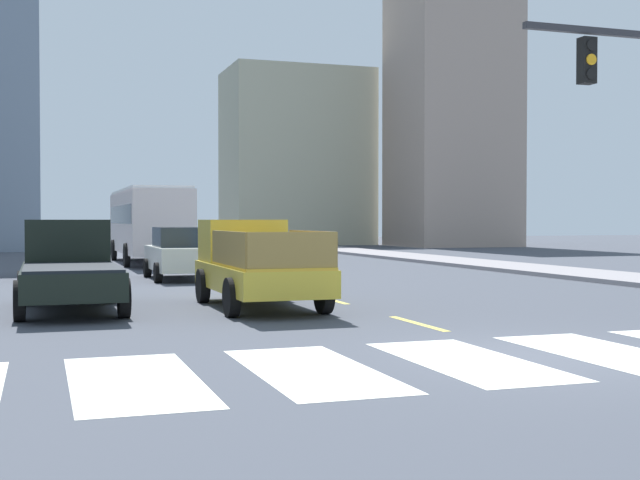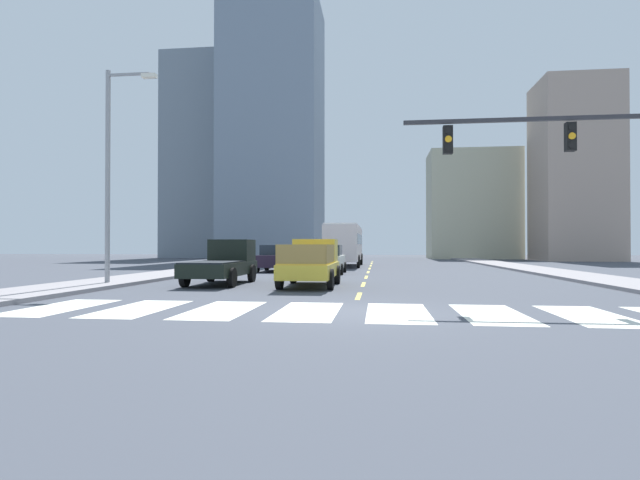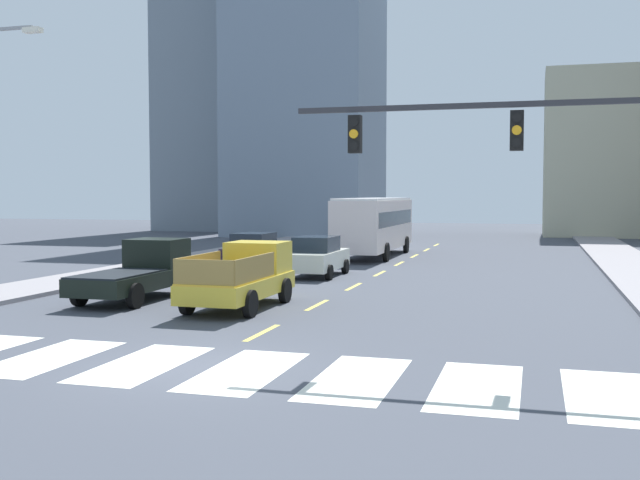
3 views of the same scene
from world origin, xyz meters
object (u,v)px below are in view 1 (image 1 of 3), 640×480
object	(u,v)px
sedan_near_left	(62,252)
sedan_near_right	(180,253)
pickup_stakebed	(255,265)
city_bus	(148,220)
pickup_dark	(69,267)

from	to	relation	value
sedan_near_left	sedan_near_right	xyz separation A→B (m)	(3.66, -2.08, 0.00)
pickup_stakebed	city_bus	distance (m)	19.85
pickup_dark	sedan_near_right	size ratio (longest dim) A/B	1.18
pickup_stakebed	pickup_dark	world-z (taller)	same
pickup_dark	sedan_near_right	bearing A→B (deg)	68.97
sedan_near_left	sedan_near_right	size ratio (longest dim) A/B	1.00
pickup_stakebed	sedan_near_left	bearing A→B (deg)	110.39
pickup_stakebed	city_bus	world-z (taller)	city_bus
city_bus	pickup_dark	bearing A→B (deg)	-103.32
pickup_stakebed	pickup_dark	distance (m)	4.07
sedan_near_left	sedan_near_right	world-z (taller)	same
pickup_stakebed	sedan_near_left	xyz separation A→B (m)	(-3.91, 11.16, -0.08)
pickup_stakebed	sedan_near_left	size ratio (longest dim) A/B	1.18
pickup_stakebed	pickup_dark	xyz separation A→B (m)	(-4.01, 0.67, -0.02)
pickup_dark	sedan_near_left	bearing A→B (deg)	92.50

